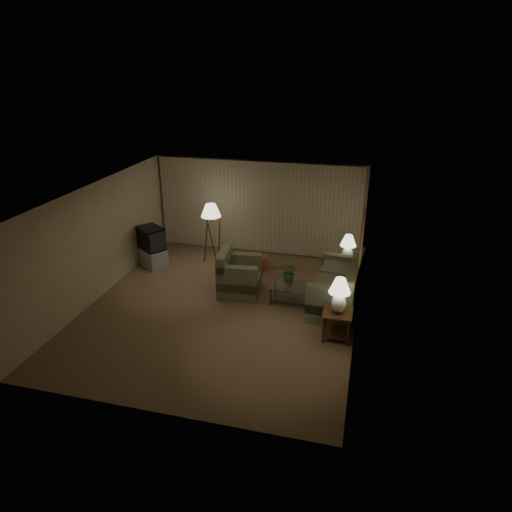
{
  "coord_description": "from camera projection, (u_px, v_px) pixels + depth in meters",
  "views": [
    {
      "loc": [
        3.0,
        -8.68,
        5.27
      ],
      "look_at": [
        0.65,
        0.6,
        1.1
      ],
      "focal_mm": 32.0,
      "sensor_mm": 36.0,
      "label": 1
    }
  ],
  "objects": [
    {
      "name": "table_lamp_far",
      "position": [
        348.0,
        246.0,
        11.27
      ],
      "size": [
        0.4,
        0.4,
        0.68
      ],
      "color": "white",
      "rests_on": "side_table_far"
    },
    {
      "name": "armchair",
      "position": [
        240.0,
        277.0,
        10.99
      ],
      "size": [
        1.22,
        1.18,
        0.85
      ],
      "rotation": [
        0.0,
        0.0,
        1.68
      ],
      "color": "gray",
      "rests_on": "ground"
    },
    {
      "name": "tv_cabinet",
      "position": [
        153.0,
        257.0,
        12.51
      ],
      "size": [
        1.31,
        1.29,
        0.5
      ],
      "primitive_type": "cube",
      "rotation": [
        0.0,
        0.0,
        -0.63
      ],
      "color": "#A7A7A9",
      "rests_on": "ground"
    },
    {
      "name": "side_table_near",
      "position": [
        337.0,
        320.0,
        9.2
      ],
      "size": [
        0.59,
        0.59,
        0.6
      ],
      "color": "#37220F",
      "rests_on": "ground"
    },
    {
      "name": "book",
      "position": [
        305.0,
        289.0,
        10.4
      ],
      "size": [
        0.19,
        0.24,
        0.02
      ],
      "primitive_type": "imported",
      "rotation": [
        0.0,
        0.0,
        0.1
      ],
      "color": "olive",
      "rests_on": "coffee_table"
    },
    {
      "name": "coffee_table",
      "position": [
        295.0,
        292.0,
        10.6
      ],
      "size": [
        1.19,
        0.65,
        0.41
      ],
      "color": "silver",
      "rests_on": "ground"
    },
    {
      "name": "ground",
      "position": [
        222.0,
        307.0,
        10.5
      ],
      "size": [
        7.0,
        7.0,
        0.0
      ],
      "primitive_type": "plane",
      "color": "#8E734E",
      "rests_on": "ground"
    },
    {
      "name": "table_lamp_near",
      "position": [
        339.0,
        292.0,
        8.95
      ],
      "size": [
        0.43,
        0.43,
        0.75
      ],
      "color": "white",
      "rests_on": "side_table_near"
    },
    {
      "name": "room_shell",
      "position": [
        240.0,
        215.0,
        11.13
      ],
      "size": [
        6.04,
        7.02,
        2.72
      ],
      "color": "beige",
      "rests_on": "ground"
    },
    {
      "name": "ottoman",
      "position": [
        257.0,
        262.0,
        12.34
      ],
      "size": [
        0.73,
        0.73,
        0.38
      ],
      "primitive_type": "cylinder",
      "rotation": [
        0.0,
        0.0,
        -0.35
      ],
      "color": "#9D5635",
      "rests_on": "ground"
    },
    {
      "name": "side_table_far",
      "position": [
        346.0,
        268.0,
        11.51
      ],
      "size": [
        0.5,
        0.42,
        0.6
      ],
      "color": "#37220F",
      "rests_on": "ground"
    },
    {
      "name": "crt_tv",
      "position": [
        151.0,
        238.0,
        12.28
      ],
      "size": [
        1.2,
        1.19,
        0.61
      ],
      "primitive_type": "cube",
      "rotation": [
        0.0,
        0.0,
        -0.63
      ],
      "color": "black",
      "rests_on": "tv_cabinet"
    },
    {
      "name": "flowers",
      "position": [
        290.0,
        270.0,
        10.42
      ],
      "size": [
        0.5,
        0.45,
        0.49
      ],
      "primitive_type": "imported",
      "rotation": [
        0.0,
        0.0,
        -0.18
      ],
      "color": "#398039",
      "rests_on": "vase"
    },
    {
      "name": "vase",
      "position": [
        289.0,
        282.0,
        10.55
      ],
      "size": [
        0.17,
        0.17,
        0.17
      ],
      "primitive_type": "imported",
      "rotation": [
        0.0,
        0.0,
        -0.05
      ],
      "color": "white",
      "rests_on": "coffee_table"
    },
    {
      "name": "floor_lamp",
      "position": [
        212.0,
        232.0,
        12.52
      ],
      "size": [
        0.54,
        0.54,
        1.67
      ],
      "color": "#37220F",
      "rests_on": "ground"
    },
    {
      "name": "sofa",
      "position": [
        336.0,
        288.0,
        10.42
      ],
      "size": [
        2.14,
        1.3,
        0.88
      ],
      "rotation": [
        0.0,
        0.0,
        -1.65
      ],
      "color": "gray",
      "rests_on": "ground"
    }
  ]
}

